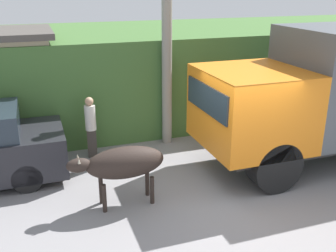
# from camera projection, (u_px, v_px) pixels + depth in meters

# --- Properties ---
(ground_plane) EXTENTS (60.00, 60.00, 0.00)m
(ground_plane) POSITION_uv_depth(u_px,v_px,m) (234.00, 195.00, 8.55)
(ground_plane) COLOR gray
(hillside_embankment) EXTENTS (32.00, 6.04, 2.88)m
(hillside_embankment) POSITION_uv_depth(u_px,v_px,m) (147.00, 70.00, 13.92)
(hillside_embankment) COLOR #426B33
(hillside_embankment) RESTS_ON ground_plane
(brown_cow) EXTENTS (1.97, 0.65, 1.26)m
(brown_cow) POSITION_uv_depth(u_px,v_px,m) (123.00, 163.00, 7.91)
(brown_cow) COLOR #2D231E
(brown_cow) RESTS_ON ground_plane
(pedestrian_on_hill) EXTENTS (0.31, 0.31, 1.63)m
(pedestrian_on_hill) POSITION_uv_depth(u_px,v_px,m) (91.00, 124.00, 10.15)
(pedestrian_on_hill) COLOR #38332D
(pedestrian_on_hill) RESTS_ON ground_plane
(utility_pole) EXTENTS (0.90, 0.27, 5.34)m
(utility_pole) POSITION_uv_depth(u_px,v_px,m) (167.00, 46.00, 10.48)
(utility_pole) COLOR gray
(utility_pole) RESTS_ON ground_plane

